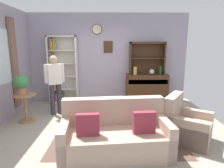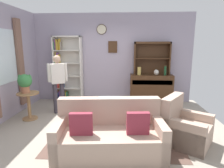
% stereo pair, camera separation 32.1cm
% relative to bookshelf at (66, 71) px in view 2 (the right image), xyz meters
% --- Properties ---
extents(ground_plane, '(5.40, 4.60, 0.02)m').
position_rel_bookshelf_xyz_m(ground_plane, '(1.50, -1.94, -1.01)').
color(ground_plane, '#9E9384').
extents(wall_back, '(5.00, 0.09, 2.80)m').
position_rel_bookshelf_xyz_m(wall_back, '(1.50, 0.19, 0.41)').
color(wall_back, '#A399AD').
rests_on(wall_back, ground_plane).
extents(area_rug, '(2.52, 2.06, 0.01)m').
position_rel_bookshelf_xyz_m(area_rug, '(1.70, -2.24, -0.99)').
color(area_rug, brown).
rests_on(area_rug, ground_plane).
extents(bookshelf, '(0.90, 0.30, 2.10)m').
position_rel_bookshelf_xyz_m(bookshelf, '(0.00, 0.00, 0.00)').
color(bookshelf, silver).
rests_on(bookshelf, ground_plane).
extents(sideboard, '(1.30, 0.45, 0.92)m').
position_rel_bookshelf_xyz_m(sideboard, '(2.72, -0.08, -0.49)').
color(sideboard, '#422816').
rests_on(sideboard, ground_plane).
extents(sideboard_hutch, '(1.10, 0.26, 1.00)m').
position_rel_bookshelf_xyz_m(sideboard_hutch, '(2.72, 0.03, 0.56)').
color(sideboard_hutch, '#422816').
rests_on(sideboard_hutch, sideboard).
extents(vase_tall, '(0.11, 0.11, 0.24)m').
position_rel_bookshelf_xyz_m(vase_tall, '(2.33, -0.16, 0.04)').
color(vase_tall, tan).
rests_on(vase_tall, sideboard).
extents(vase_round, '(0.15, 0.15, 0.17)m').
position_rel_bookshelf_xyz_m(vase_round, '(2.85, -0.15, 0.01)').
color(vase_round, beige).
rests_on(vase_round, sideboard).
extents(bottle_wine, '(0.07, 0.07, 0.28)m').
position_rel_bookshelf_xyz_m(bottle_wine, '(3.11, -0.17, 0.06)').
color(bottle_wine, '#194223').
rests_on(bottle_wine, sideboard).
extents(couch_floral, '(1.87, 1.01, 0.90)m').
position_rel_bookshelf_xyz_m(couch_floral, '(1.64, -2.99, -0.69)').
color(couch_floral, tan).
rests_on(couch_floral, ground_plane).
extents(armchair_floral, '(1.06, 1.06, 0.88)m').
position_rel_bookshelf_xyz_m(armchair_floral, '(3.02, -2.58, -0.71)').
color(armchair_floral, tan).
rests_on(armchair_floral, ground_plane).
extents(plant_stand, '(0.52, 0.52, 0.68)m').
position_rel_bookshelf_xyz_m(plant_stand, '(-0.47, -1.61, -0.58)').
color(plant_stand, '#997047').
rests_on(plant_stand, ground_plane).
extents(potted_plant_large, '(0.33, 0.33, 0.46)m').
position_rel_bookshelf_xyz_m(potted_plant_large, '(-0.52, -1.61, -0.05)').
color(potted_plant_large, '#AD6B4C').
rests_on(potted_plant_large, plant_stand).
extents(person_reading, '(0.50, 0.34, 1.56)m').
position_rel_bookshelf_xyz_m(person_reading, '(0.12, -1.09, -0.09)').
color(person_reading, '#38333D').
rests_on(person_reading, ground_plane).
extents(coffee_table, '(0.80, 0.50, 0.42)m').
position_rel_bookshelf_xyz_m(coffee_table, '(1.79, -2.02, -0.65)').
color(coffee_table, '#422816').
rests_on(coffee_table, ground_plane).
extents(book_stack, '(0.20, 0.14, 0.08)m').
position_rel_bookshelf_xyz_m(book_stack, '(1.83, -1.94, -0.54)').
color(book_stack, '#3F3833').
rests_on(book_stack, coffee_table).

